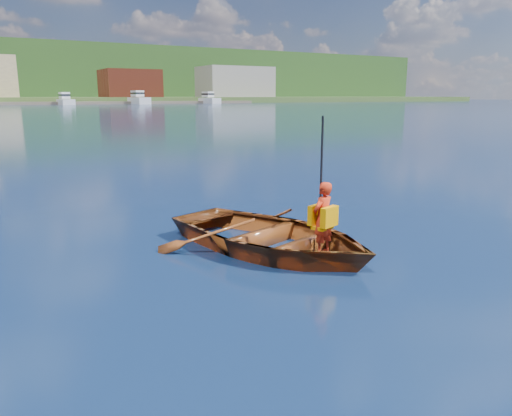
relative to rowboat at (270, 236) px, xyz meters
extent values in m
plane|color=#142640|center=(-0.28, 0.28, -0.24)|extent=(600.00, 600.00, 0.00)
imported|color=brown|center=(0.00, 0.00, 0.00)|extent=(3.75, 4.43, 0.78)
imported|color=red|center=(0.43, -0.81, 0.41)|extent=(0.47, 0.38, 1.11)
cube|color=#DC9000|center=(0.46, -0.92, 0.46)|extent=(0.35, 0.20, 0.30)
cube|color=#DC9000|center=(0.39, -0.69, 0.46)|extent=(0.35, 0.18, 0.30)
cube|color=#DC9000|center=(0.43, -0.81, 0.28)|extent=(0.35, 0.30, 0.05)
cylinder|color=black|center=(0.52, -0.62, 0.89)|extent=(0.05, 0.05, 2.07)
cube|color=maroon|center=(44.72, 165.28, 6.26)|extent=(18.00, 16.00, 9.00)
cube|color=gray|center=(84.72, 165.28, 7.26)|extent=(26.00, 16.00, 11.00)
cube|color=silver|center=(20.05, 143.28, 0.42)|extent=(3.25, 11.62, 1.65)
cube|color=silver|center=(20.05, 144.44, 2.31)|extent=(2.28, 5.23, 1.80)
cube|color=black|center=(20.05, 144.44, 2.41)|extent=(2.34, 5.46, 0.50)
cube|color=silver|center=(40.93, 143.28, 0.64)|extent=(3.52, 12.58, 2.20)
cube|color=silver|center=(40.93, 144.54, 2.86)|extent=(2.47, 5.66, 1.80)
cube|color=black|center=(40.93, 144.54, 2.96)|extent=(2.54, 5.91, 0.50)
cube|color=silver|center=(64.03, 143.28, 0.55)|extent=(3.10, 11.05, 1.98)
cube|color=silver|center=(64.03, 144.39, 2.64)|extent=(2.17, 4.97, 1.80)
cube|color=black|center=(64.03, 144.39, 2.74)|extent=(2.23, 5.20, 0.50)
cylinder|color=#382314|center=(20.91, 199.66, 4.85)|extent=(0.80, 0.80, 2.43)
sphere|color=#1A4F1B|center=(20.91, 199.66, 8.09)|extent=(4.54, 4.54, 4.54)
cylinder|color=#382314|center=(145.76, 265.19, 18.57)|extent=(0.80, 0.80, 3.65)
sphere|color=#1A4F1B|center=(145.76, 265.19, 23.44)|extent=(6.82, 6.82, 6.82)
cylinder|color=#382314|center=(23.23, 258.76, 17.49)|extent=(0.80, 0.80, 4.07)
sphere|color=#1A4F1B|center=(23.23, 258.76, 22.92)|extent=(7.61, 7.61, 7.61)
cylinder|color=#382314|center=(71.96, 225.11, 10.00)|extent=(0.80, 0.80, 2.54)
sphere|color=#1A4F1B|center=(71.96, 225.11, 13.39)|extent=(4.75, 4.75, 4.75)
cylinder|color=#382314|center=(89.88, 209.11, 6.91)|extent=(0.80, 0.80, 2.76)
sphere|color=#1A4F1B|center=(89.88, 209.11, 10.59)|extent=(5.15, 5.15, 5.15)
cylinder|color=#382314|center=(145.41, 256.12, 16.22)|extent=(0.80, 0.80, 2.58)
sphere|color=#1A4F1B|center=(145.41, 256.12, 19.66)|extent=(4.82, 4.82, 4.82)
cylinder|color=#382314|center=(116.47, 226.39, 10.97)|extent=(0.80, 0.80, 3.99)
sphere|color=#1A4F1B|center=(116.47, 226.39, 16.29)|extent=(7.45, 7.45, 7.45)
cylinder|color=#382314|center=(131.32, 212.52, 8.09)|extent=(0.80, 0.80, 3.76)
sphere|color=#1A4F1B|center=(131.32, 212.52, 13.10)|extent=(7.02, 7.02, 7.02)
cylinder|color=#382314|center=(58.86, 208.76, 7.31)|extent=(0.80, 0.80, 3.70)
sphere|color=#1A4F1B|center=(58.86, 208.76, 12.24)|extent=(6.91, 6.91, 6.91)
cylinder|color=#382314|center=(55.19, 204.62, 6.61)|extent=(0.80, 0.80, 3.97)
sphere|color=#1A4F1B|center=(55.19, 204.62, 11.91)|extent=(7.41, 7.41, 7.41)
cylinder|color=#382314|center=(47.36, 240.52, 13.50)|extent=(0.80, 0.80, 3.39)
sphere|color=#1A4F1B|center=(47.36, 240.52, 18.02)|extent=(6.33, 6.33, 6.33)
cylinder|color=#382314|center=(16.49, 226.43, 10.34)|extent=(0.80, 0.80, 2.70)
sphere|color=#1A4F1B|center=(16.49, 226.43, 13.94)|extent=(5.04, 5.04, 5.04)
camera|label=1|loc=(-4.05, -6.64, 2.22)|focal=35.00mm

